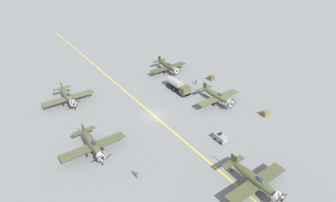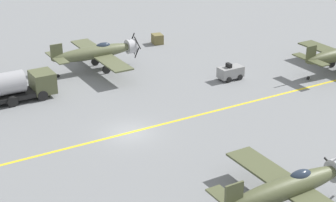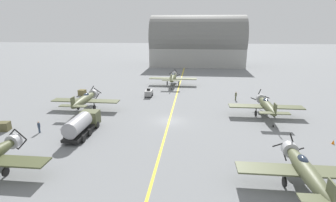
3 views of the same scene
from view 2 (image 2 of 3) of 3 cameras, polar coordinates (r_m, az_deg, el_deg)
ground_plane at (r=47.21m, az=-3.88°, el=-3.21°), size 400.00×400.00×0.00m
taxiway_stripe at (r=47.21m, az=-3.88°, el=-3.21°), size 0.30×160.00×0.01m
airplane_mid_right at (r=36.69m, az=12.36°, el=-8.51°), size 12.00×9.98×3.72m
airplane_mid_left at (r=60.96m, az=-7.22°, el=4.93°), size 12.00×9.98×3.65m
fuel_tanker at (r=54.48m, az=-15.53°, el=1.41°), size 2.68×8.00×2.98m
tow_tractor at (r=58.60m, az=6.37°, el=2.94°), size 1.57×2.60×1.79m
supply_crate_mid_lane at (r=70.06m, az=-1.08°, el=6.33°), size 1.63×1.44×1.19m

